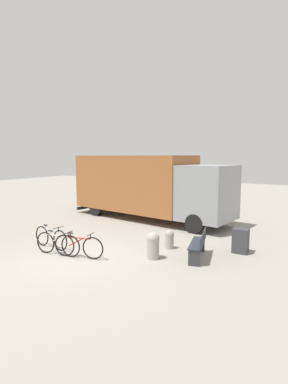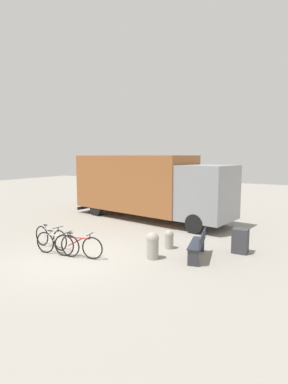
{
  "view_description": "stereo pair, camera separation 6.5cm",
  "coord_description": "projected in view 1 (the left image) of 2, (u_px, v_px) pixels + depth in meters",
  "views": [
    {
      "loc": [
        6.51,
        -6.82,
        3.22
      ],
      "look_at": [
        0.21,
        4.25,
        1.69
      ],
      "focal_mm": 28.0,
      "sensor_mm": 36.0,
      "label": 1
    },
    {
      "loc": [
        6.57,
        -6.79,
        3.22
      ],
      "look_at": [
        0.21,
        4.25,
        1.69
      ],
      "focal_mm": 28.0,
      "sensor_mm": 36.0,
      "label": 2
    }
  ],
  "objects": [
    {
      "name": "ground_plane",
      "position": [
        72.0,
        258.0,
        9.47
      ],
      "size": [
        60.0,
        60.0,
        0.0
      ],
      "primitive_type": "plane",
      "color": "gray"
    },
    {
      "name": "delivery_truck",
      "position": [
        147.0,
        185.0,
        15.3
      ],
      "size": [
        8.95,
        3.74,
        3.26
      ],
      "rotation": [
        0.0,
        0.0,
        -0.16
      ],
      "color": "#99592D",
      "rests_on": "ground"
    },
    {
      "name": "park_bench",
      "position": [
        199.0,
        244.0,
        9.42
      ],
      "size": [
        0.73,
        1.59,
        0.84
      ],
      "rotation": [
        0.0,
        0.0,
        1.79
      ],
      "color": "#282D38",
      "rests_on": "ground"
    },
    {
      "name": "bicycle_near",
      "position": [
        51.0,
        237.0,
        10.51
      ],
      "size": [
        1.73,
        0.44,
        0.81
      ],
      "rotation": [
        0.0,
        0.0,
        -0.11
      ],
      "color": "black",
      "rests_on": "ground"
    },
    {
      "name": "bicycle_middle",
      "position": [
        58.0,
        244.0,
        9.77
      ],
      "size": [
        1.73,
        0.44,
        0.81
      ],
      "rotation": [
        0.0,
        0.0,
        0.11
      ],
      "color": "black",
      "rests_on": "ground"
    },
    {
      "name": "bicycle_far",
      "position": [
        78.0,
        246.0,
        9.5
      ],
      "size": [
        1.7,
        0.51,
        0.81
      ],
      "rotation": [
        0.0,
        0.0,
        0.21
      ],
      "color": "black",
      "rests_on": "ground"
    },
    {
      "name": "bollard_near_bench",
      "position": [
        153.0,
        244.0,
        9.41
      ],
      "size": [
        0.4,
        0.4,
        0.85
      ],
      "color": "#9E998C",
      "rests_on": "ground"
    },
    {
      "name": "bollard_far_bench",
      "position": [
        170.0,
        239.0,
        10.47
      ],
      "size": [
        0.31,
        0.31,
        0.66
      ],
      "color": "#9E998C",
      "rests_on": "ground"
    },
    {
      "name": "utility_box",
      "position": [
        241.0,
        241.0,
        10.01
      ],
      "size": [
        0.49,
        0.46,
        0.82
      ],
      "color": "#38383D",
      "rests_on": "ground"
    }
  ]
}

